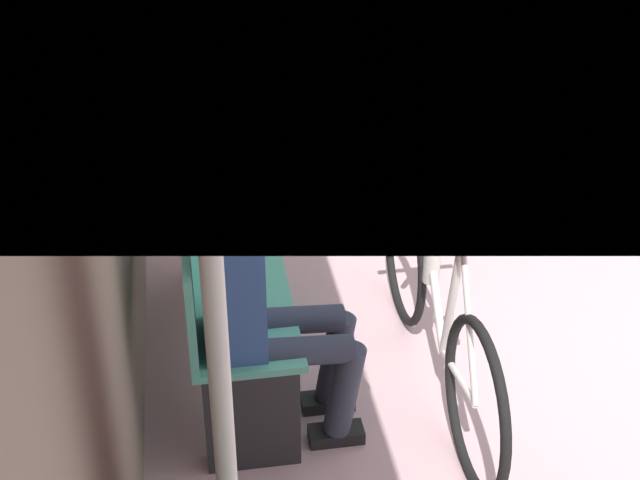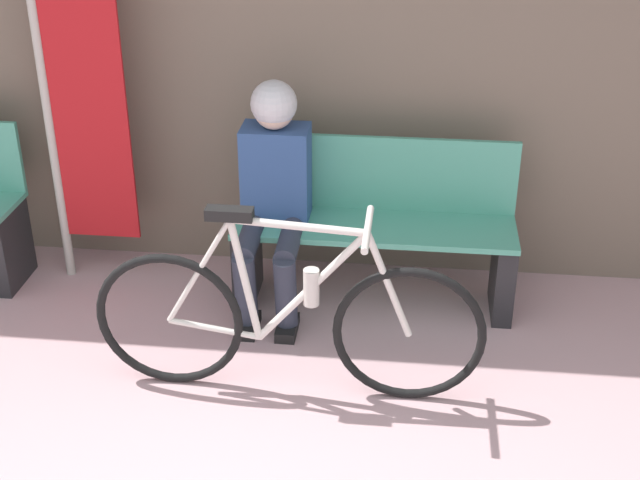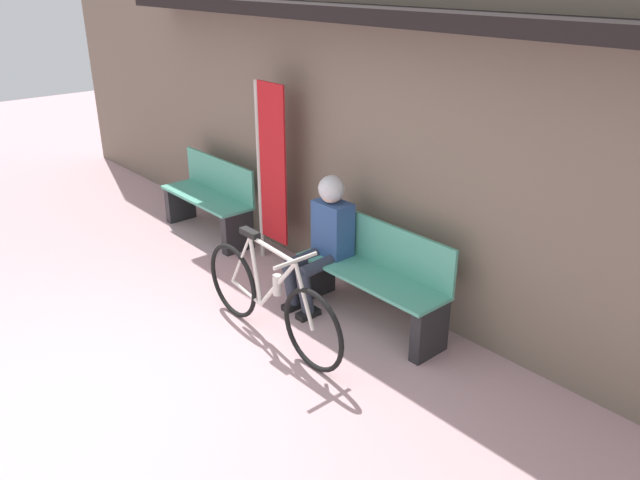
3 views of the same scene
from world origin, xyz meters
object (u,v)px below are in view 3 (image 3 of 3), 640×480
(park_bench_far, at_px, (210,201))
(park_bench_near, at_px, (374,279))
(bicycle, at_px, (270,299))
(banner_pole, at_px, (269,167))
(person_seated, at_px, (325,233))

(park_bench_far, bearing_deg, park_bench_near, 0.04)
(park_bench_near, height_order, park_bench_far, same)
(bicycle, bearing_deg, banner_pole, 142.51)
(park_bench_near, relative_size, person_seated, 1.20)
(bicycle, xyz_separation_m, person_seated, (-0.17, 0.74, 0.32))
(bicycle, xyz_separation_m, park_bench_far, (-2.26, 0.85, 0.02))
(park_bench_near, bearing_deg, park_bench_far, -179.96)
(person_seated, xyz_separation_m, banner_pole, (-1.04, 0.19, 0.32))
(park_bench_near, xyz_separation_m, bicycle, (-0.33, -0.85, -0.02))
(bicycle, height_order, banner_pole, banner_pole)
(bicycle, height_order, person_seated, person_seated)
(bicycle, relative_size, person_seated, 1.45)
(banner_pole, bearing_deg, bicycle, -37.49)
(bicycle, xyz_separation_m, banner_pole, (-1.21, 0.93, 0.64))
(person_seated, bearing_deg, bicycle, -76.79)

